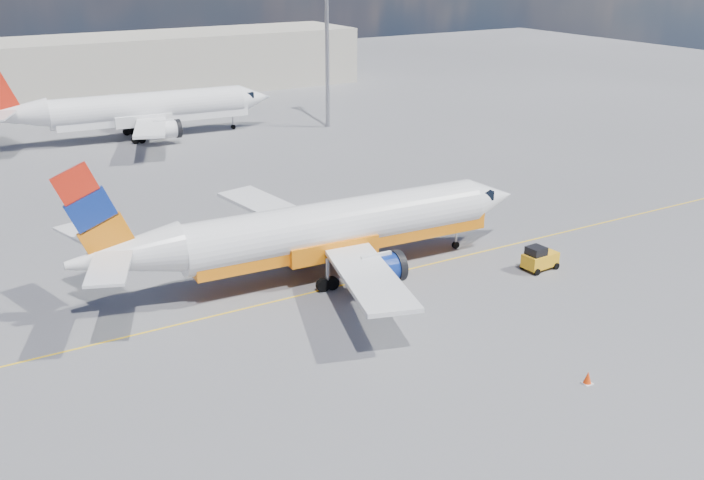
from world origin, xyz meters
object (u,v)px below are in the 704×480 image
main_jet (324,230)px  traffic_cone (588,378)px  second_jet (140,110)px  gse_tug (539,258)px

main_jet → traffic_cone: size_ratio=47.44×
main_jet → second_jet: 42.98m
second_jet → traffic_cone: second_jet is taller
second_jet → gse_tug: bearing=-73.0°
main_jet → traffic_cone: main_jet is taller
main_jet → gse_tug: bearing=-23.9°
gse_tug → second_jet: bearing=99.2°
main_jet → gse_tug: size_ratio=12.85×
gse_tug → traffic_cone: size_ratio=3.69×
gse_tug → traffic_cone: gse_tug is taller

